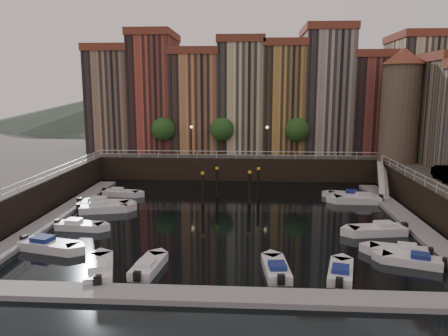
# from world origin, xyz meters

# --- Properties ---
(ground) EXTENTS (200.00, 200.00, 0.00)m
(ground) POSITION_xyz_m (0.00, 0.00, 0.00)
(ground) COLOR black
(ground) RESTS_ON ground
(quay_far) EXTENTS (80.00, 20.00, 3.00)m
(quay_far) POSITION_xyz_m (0.00, 26.00, 1.50)
(quay_far) COLOR black
(quay_far) RESTS_ON ground
(dock_left) EXTENTS (2.00, 28.00, 0.35)m
(dock_left) POSITION_xyz_m (-16.20, -1.00, 0.17)
(dock_left) COLOR gray
(dock_left) RESTS_ON ground
(dock_right) EXTENTS (2.00, 28.00, 0.35)m
(dock_right) POSITION_xyz_m (16.20, -1.00, 0.17)
(dock_right) COLOR gray
(dock_right) RESTS_ON ground
(dock_near) EXTENTS (30.00, 2.00, 0.35)m
(dock_near) POSITION_xyz_m (0.00, -17.00, 0.17)
(dock_near) COLOR gray
(dock_near) RESTS_ON ground
(mountains) EXTENTS (145.00, 100.00, 18.00)m
(mountains) POSITION_xyz_m (1.72, 110.00, 7.92)
(mountains) COLOR #2D382D
(mountains) RESTS_ON ground
(far_terrace) EXTENTS (48.70, 10.30, 17.50)m
(far_terrace) POSITION_xyz_m (3.31, 23.50, 10.95)
(far_terrace) COLOR #8F705B
(far_terrace) RESTS_ON quay_far
(corner_tower) EXTENTS (5.20, 5.20, 13.80)m
(corner_tower) POSITION_xyz_m (20.00, 14.50, 10.19)
(corner_tower) COLOR #6B5B4C
(corner_tower) RESTS_ON quay_right
(promenade_trees) EXTENTS (21.20, 3.20, 5.20)m
(promenade_trees) POSITION_xyz_m (-1.33, 18.20, 6.58)
(promenade_trees) COLOR black
(promenade_trees) RESTS_ON quay_far
(street_lamps) EXTENTS (10.36, 0.36, 4.18)m
(street_lamps) POSITION_xyz_m (-1.00, 17.20, 5.90)
(street_lamps) COLOR black
(street_lamps) RESTS_ON quay_far
(railings) EXTENTS (36.08, 34.04, 0.52)m
(railings) POSITION_xyz_m (0.00, 4.88, 3.79)
(railings) COLOR white
(railings) RESTS_ON ground
(gangway) EXTENTS (2.78, 8.32, 3.73)m
(gangway) POSITION_xyz_m (17.10, 10.00, 1.92)
(gangway) COLOR white
(gangway) RESTS_ON ground
(mooring_pilings) EXTENTS (6.18, 3.33, 3.78)m
(mooring_pilings) POSITION_xyz_m (-0.07, 5.54, 1.65)
(mooring_pilings) COLOR black
(mooring_pilings) RESTS_ON ground
(boat_left_0) EXTENTS (4.91, 2.80, 1.10)m
(boat_left_0) POSITION_xyz_m (-13.13, -10.04, 0.37)
(boat_left_0) COLOR silver
(boat_left_0) RESTS_ON ground
(boat_left_1) EXTENTS (4.25, 1.82, 0.96)m
(boat_left_1) POSITION_xyz_m (-12.80, -5.05, 0.32)
(boat_left_1) COLOR silver
(boat_left_1) RESTS_ON ground
(boat_left_2) EXTENTS (4.96, 2.82, 1.11)m
(boat_left_2) POSITION_xyz_m (-12.61, 0.46, 0.37)
(boat_left_2) COLOR silver
(boat_left_2) RESTS_ON ground
(boat_left_3) EXTENTS (5.27, 2.10, 1.20)m
(boat_left_3) POSITION_xyz_m (-13.05, 1.84, 0.40)
(boat_left_3) COLOR silver
(boat_left_3) RESTS_ON ground
(boat_left_4) EXTENTS (4.32, 2.00, 0.97)m
(boat_left_4) POSITION_xyz_m (-12.81, 7.05, 0.33)
(boat_left_4) COLOR silver
(boat_left_4) RESTS_ON ground
(boat_right_0) EXTENTS (4.16, 2.64, 0.94)m
(boat_right_0) POSITION_xyz_m (13.11, -11.18, 0.32)
(boat_right_0) COLOR silver
(boat_right_0) RESTS_ON ground
(boat_right_1) EXTENTS (4.36, 2.53, 0.98)m
(boat_right_1) POSITION_xyz_m (12.79, -9.48, 0.33)
(boat_right_1) COLOR silver
(boat_right_1) RESTS_ON ground
(boat_right_2) EXTENTS (4.98, 2.51, 1.12)m
(boat_right_2) POSITION_xyz_m (12.54, -4.78, 0.38)
(boat_right_2) COLOR silver
(boat_right_2) RESTS_ON ground
(boat_right_3) EXTENTS (5.01, 1.95, 1.15)m
(boat_right_3) POSITION_xyz_m (13.35, 5.52, 0.39)
(boat_right_3) COLOR silver
(boat_right_3) RESTS_ON ground
(boat_right_4) EXTENTS (4.24, 2.16, 0.95)m
(boat_right_4) POSITION_xyz_m (12.69, 7.79, 0.32)
(boat_right_4) COLOR silver
(boat_right_4) RESTS_ON ground
(boat_near_0) EXTENTS (2.97, 4.87, 1.09)m
(boat_near_0) POSITION_xyz_m (-7.83, -14.14, 0.37)
(boat_near_0) COLOR silver
(boat_near_0) RESTS_ON ground
(boat_near_1) EXTENTS (1.94, 4.22, 0.95)m
(boat_near_1) POSITION_xyz_m (-4.80, -13.35, 0.32)
(boat_near_1) COLOR silver
(boat_near_1) RESTS_ON ground
(boat_near_2) EXTENTS (1.89, 4.28, 0.97)m
(boat_near_2) POSITION_xyz_m (3.64, -13.26, 0.33)
(boat_near_2) COLOR silver
(boat_near_2) RESTS_ON ground
(boat_near_3) EXTENTS (2.36, 4.22, 0.94)m
(boat_near_3) POSITION_xyz_m (7.73, -13.51, 0.32)
(boat_near_3) COLOR silver
(boat_near_3) RESTS_ON ground
(car_a) EXTENTS (1.85, 3.93, 1.30)m
(car_a) POSITION_xyz_m (21.04, 2.90, 3.65)
(car_a) COLOR gray
(car_a) RESTS_ON quay_right
(car_b) EXTENTS (1.66, 4.38, 1.43)m
(car_b) POSITION_xyz_m (20.91, 2.59, 3.71)
(car_b) COLOR gray
(car_b) RESTS_ON quay_right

